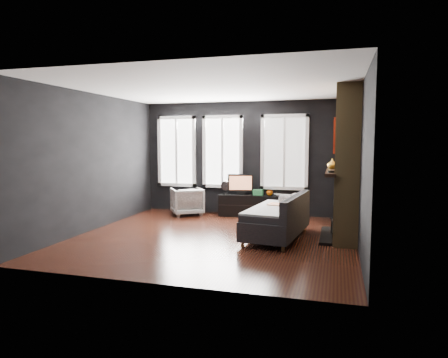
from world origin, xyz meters
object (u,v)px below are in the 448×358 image
(media_console, at_px, (251,205))
(mug, at_px, (270,192))
(armchair, at_px, (187,200))
(monitor, at_px, (240,183))
(book, at_px, (275,190))
(sofa, at_px, (276,216))
(mantel_vase, at_px, (332,164))

(media_console, height_order, mug, mug)
(armchair, distance_m, mug, 1.97)
(monitor, bearing_deg, book, -3.67)
(sofa, height_order, mantel_vase, mantel_vase)
(armchair, bearing_deg, sofa, 111.94)
(mug, relative_size, mantel_vase, 0.71)
(mug, xyz_separation_m, mantel_vase, (1.40, -1.18, 0.75))
(mug, bearing_deg, monitor, 178.46)
(sofa, relative_size, armchair, 2.61)
(armchair, xyz_separation_m, mug, (1.94, 0.28, 0.22))
(armchair, relative_size, mantel_vase, 3.74)
(monitor, bearing_deg, mantel_vase, -43.29)
(media_console, bearing_deg, sofa, -72.29)
(armchair, xyz_separation_m, media_console, (1.49, 0.29, -0.11))
(media_console, bearing_deg, mantel_vase, -39.73)
(sofa, distance_m, mantel_vase, 1.53)
(sofa, height_order, monitor, monitor)
(media_console, distance_m, mug, 0.56)
(media_console, relative_size, monitor, 2.42)
(monitor, height_order, mug, monitor)
(armchair, distance_m, media_console, 1.52)
(book, bearing_deg, monitor, -170.03)
(sofa, bearing_deg, armchair, 152.13)
(mantel_vase, bearing_deg, armchair, 164.91)
(sofa, relative_size, mug, 13.71)
(armchair, distance_m, monitor, 1.34)
(book, bearing_deg, armchair, -167.97)
(sofa, relative_size, media_console, 1.27)
(armchair, bearing_deg, media_console, 157.89)
(armchair, relative_size, book, 3.42)
(armchair, bearing_deg, mug, 154.93)
(media_console, bearing_deg, armchair, -175.95)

